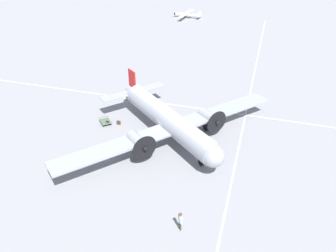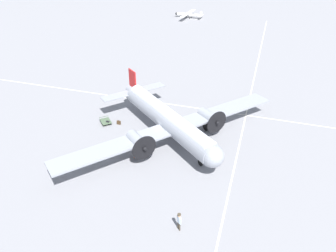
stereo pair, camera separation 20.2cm
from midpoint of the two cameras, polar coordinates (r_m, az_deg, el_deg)
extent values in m
plane|color=gray|center=(38.50, -0.15, -1.96)|extent=(300.00, 300.00, 0.00)
cube|color=silver|center=(45.17, 2.86, 3.44)|extent=(120.00, 0.16, 0.01)
cube|color=silver|center=(37.34, 12.01, -3.95)|extent=(0.16, 120.00, 0.01)
cylinder|color=#9399A3|center=(37.29, -0.16, 0.97)|extent=(13.81, 12.20, 2.38)
cylinder|color=silver|center=(36.96, -0.16, 1.85)|extent=(12.75, 11.15, 1.66)
sphere|color=#9399A3|center=(31.94, 7.68, -5.22)|extent=(2.26, 2.26, 2.26)
cylinder|color=#9399A3|center=(43.42, -5.91, 5.65)|extent=(3.24, 3.02, 1.31)
cube|color=red|center=(43.21, -6.40, 7.91)|extent=(1.44, 1.25, 2.73)
cube|color=#9399A3|center=(43.69, -6.16, 5.97)|extent=(6.96, 7.82, 0.10)
cube|color=#9399A3|center=(36.60, 0.84, -0.22)|extent=(19.95, 22.93, 0.20)
cylinder|color=#9399A3|center=(38.87, 6.90, 1.62)|extent=(2.94, 2.77, 1.31)
cylinder|color=black|center=(37.89, 8.33, 0.66)|extent=(1.80, 2.12, 2.75)
sphere|color=black|center=(37.81, 8.46, 0.57)|extent=(0.46, 0.46, 0.46)
cylinder|color=#9399A3|center=(34.40, -5.51, -2.64)|extent=(2.94, 2.77, 1.31)
cylinder|color=black|center=(33.29, -4.29, -3.87)|extent=(1.80, 2.12, 2.75)
sphere|color=black|center=(33.19, -4.17, -3.99)|extent=(0.46, 0.46, 0.46)
cylinder|color=#4C4C51|center=(39.55, 6.56, 0.54)|extent=(0.18, 0.18, 0.94)
cylinder|color=black|center=(39.79, 6.52, -0.03)|extent=(1.03, 0.94, 1.10)
cylinder|color=#4C4C51|center=(35.17, -5.64, -3.76)|extent=(0.18, 0.18, 0.94)
cylinder|color=black|center=(35.44, -5.60, -4.38)|extent=(1.03, 0.94, 1.10)
cylinder|color=#4C4C51|center=(33.91, 5.61, -5.77)|extent=(0.14, 0.14, 0.87)
cylinder|color=black|center=(34.17, 5.57, -6.35)|extent=(0.65, 0.59, 0.70)
cylinder|color=#473D2D|center=(27.90, 1.75, -16.80)|extent=(0.12, 0.12, 0.83)
cylinder|color=#473D2D|center=(27.76, 2.01, -17.13)|extent=(0.12, 0.12, 0.83)
cube|color=silver|center=(27.29, 1.91, -15.95)|extent=(0.42, 0.41, 0.62)
sphere|color=tan|center=(26.96, 1.93, -15.30)|extent=(0.28, 0.28, 0.28)
cylinder|color=silver|center=(27.46, 1.63, -15.66)|extent=(0.10, 0.10, 0.59)
cylinder|color=silver|center=(27.17, 2.19, -16.33)|extent=(0.10, 0.10, 0.59)
cube|color=black|center=(27.27, 2.10, -15.77)|extent=(0.04, 0.04, 0.40)
cylinder|color=#473D2D|center=(26.87, 1.93, -15.13)|extent=(0.41, 0.41, 0.07)
cube|color=#47331E|center=(41.30, -8.74, 0.57)|extent=(0.48, 0.17, 0.49)
cube|color=#312315|center=(41.16, -8.77, 0.90)|extent=(0.17, 0.12, 0.02)
cube|color=#232328|center=(41.50, -10.61, 0.53)|extent=(0.42, 0.16, 0.48)
cube|color=black|center=(41.37, -10.64, 0.85)|extent=(0.15, 0.12, 0.02)
cube|color=#4C6047|center=(41.76, -10.96, 0.79)|extent=(1.97, 2.00, 0.04)
cube|color=#4C6047|center=(42.32, -11.30, 1.57)|extent=(0.88, 0.81, 0.04)
cylinder|color=#4C6047|center=(42.48, -10.57, 1.61)|extent=(0.04, 0.04, 0.22)
cylinder|color=#4C6047|center=(42.27, -11.99, 1.28)|extent=(0.04, 0.04, 0.22)
cylinder|color=black|center=(41.41, -10.09, 0.35)|extent=(0.23, 0.25, 0.28)
cylinder|color=black|center=(41.23, -11.32, 0.06)|extent=(0.23, 0.25, 0.28)
cylinder|color=black|center=(42.46, -10.58, 1.14)|extent=(0.23, 0.25, 0.28)
cylinder|color=black|center=(42.29, -11.78, 0.86)|extent=(0.23, 0.25, 0.28)
cylinder|color=white|center=(92.88, 3.40, 18.75)|extent=(6.89, 1.43, 0.84)
sphere|color=black|center=(94.06, 1.23, 18.96)|extent=(0.75, 0.75, 0.75)
cube|color=white|center=(92.92, 3.17, 19.00)|extent=(1.95, 10.31, 0.08)
cube|color=white|center=(91.74, 5.50, 18.94)|extent=(0.61, 0.11, 1.09)
cube|color=white|center=(91.86, 5.48, 18.61)|extent=(0.82, 3.38, 0.04)
cylinder|color=black|center=(93.81, 1.91, 18.52)|extent=(0.29, 0.10, 0.28)
cylinder|color=#4C4C51|center=(93.79, 1.91, 18.59)|extent=(0.06, 0.06, 0.21)
cylinder|color=black|center=(92.20, 3.46, 18.26)|extent=(0.29, 0.10, 0.28)
cylinder|color=#4C4C51|center=(92.18, 3.46, 18.32)|extent=(0.06, 0.06, 0.21)
cylinder|color=black|center=(93.61, 3.78, 18.45)|extent=(0.29, 0.10, 0.28)
cylinder|color=#4C4C51|center=(93.58, 3.78, 18.51)|extent=(0.06, 0.06, 0.21)
cube|color=orange|center=(35.47, -5.67, -5.42)|extent=(0.45, 0.45, 0.03)
cone|color=orange|center=(35.30, -5.69, -5.06)|extent=(0.38, 0.38, 0.59)
camera|label=1|loc=(0.10, -90.15, -0.09)|focal=35.00mm
camera|label=2|loc=(0.10, 89.85, 0.09)|focal=35.00mm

